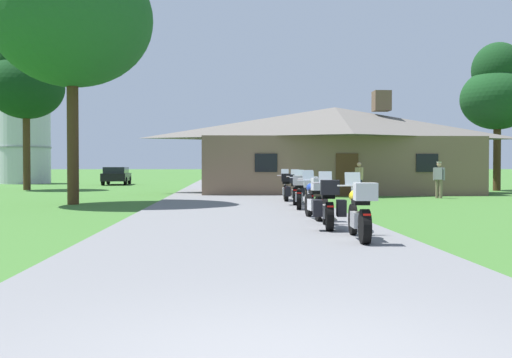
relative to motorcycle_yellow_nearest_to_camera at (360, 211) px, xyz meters
The scene contains 16 objects.
ground_plane 12.95m from the motorcycle_yellow_nearest_to_camera, 99.43° to the left, with size 500.00×500.00×0.00m, color #386628.
asphalt_driveway 10.99m from the motorcycle_yellow_nearest_to_camera, 101.14° to the left, with size 6.40×80.00×0.06m, color slate.
motorcycle_yellow_nearest_to_camera is the anchor object (origin of this frame).
motorcycle_red_second_in_row 2.11m from the motorcycle_yellow_nearest_to_camera, 96.99° to the left, with size 0.84×2.08×1.30m.
motorcycle_blue_third_in_row 4.49m from the motorcycle_yellow_nearest_to_camera, 92.61° to the left, with size 0.66×2.08×1.30m.
motorcycle_orange_fourth_in_row 6.63m from the motorcycle_yellow_nearest_to_camera, 90.41° to the left, with size 0.67×2.08×1.30m.
motorcycle_green_fifth_in_row 8.54m from the motorcycle_yellow_nearest_to_camera, 90.92° to the left, with size 0.72×2.08×1.30m.
motorcycle_orange_sixth_in_row 10.70m from the motorcycle_yellow_nearest_to_camera, 90.12° to the left, with size 0.86×2.08×1.30m.
motorcycle_red_farthest_in_row 13.07m from the motorcycle_yellow_nearest_to_camera, 90.60° to the left, with size 0.66×2.08×1.30m.
stone_lodge 21.26m from the motorcycle_yellow_nearest_to_camera, 80.92° to the left, with size 15.11×6.96×5.59m.
bystander_tan_shirt_near_lodge 16.99m from the motorcycle_yellow_nearest_to_camera, 77.41° to the left, with size 0.34×0.52×1.67m.
bystander_gray_shirt_beside_signpost 17.21m from the motorcycle_yellow_nearest_to_camera, 65.23° to the left, with size 0.44×0.40×1.69m.
tree_right_of_lodge 27.76m from the motorcycle_yellow_nearest_to_camera, 59.98° to the left, with size 4.33×4.33×8.87m.
tree_left_far 30.73m from the motorcycle_yellow_nearest_to_camera, 119.80° to the left, with size 4.63×4.63×9.95m.
metal_silo_distant 44.39m from the motorcycle_yellow_nearest_to_camera, 116.26° to the left, with size 4.26×4.26×7.15m.
parked_black_suv_far_left 37.70m from the motorcycle_yellow_nearest_to_camera, 107.41° to the left, with size 2.11×4.70×1.40m.
Camera 1 is at (-0.43, -4.05, 1.49)m, focal length 41.69 mm.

